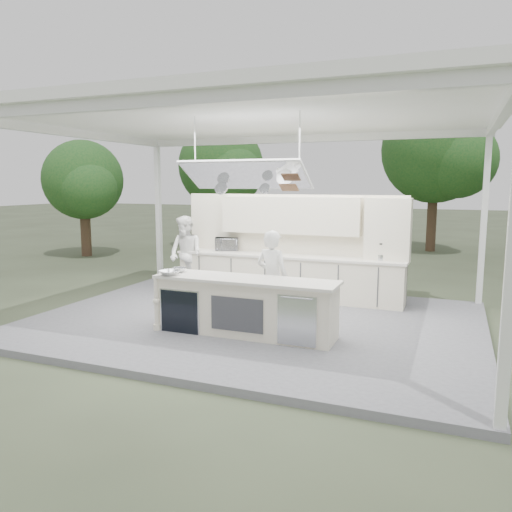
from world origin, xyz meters
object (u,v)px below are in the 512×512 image
at_px(back_counter, 287,276).
at_px(head_chef, 272,278).
at_px(demo_island, 244,306).
at_px(sous_chef, 186,254).

xyz_separation_m(back_counter, head_chef, (0.43, -2.14, 0.37)).
relative_size(demo_island, sous_chef, 1.76).
bearing_deg(demo_island, sous_chef, 135.51).
relative_size(back_counter, sous_chef, 2.88).
bearing_deg(back_counter, head_chef, -78.64).
bearing_deg(sous_chef, back_counter, 25.10).
xyz_separation_m(demo_island, sous_chef, (-2.51, 2.46, 0.40)).
bearing_deg(head_chef, demo_island, 80.73).
bearing_deg(demo_island, back_counter, 93.63).
xyz_separation_m(demo_island, head_chef, (0.25, 0.67, 0.37)).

